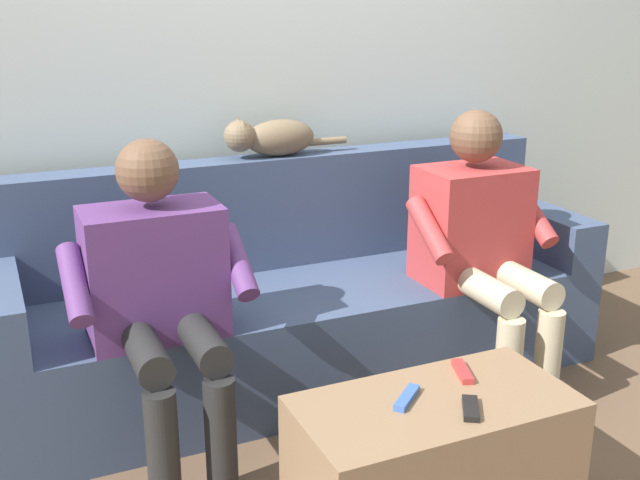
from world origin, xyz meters
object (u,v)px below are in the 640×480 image
person_right_seated (160,287)px  remote_black (471,408)px  person_left_seated (480,236)px  couch (298,306)px  coffee_table (433,461)px  remote_blue (407,398)px  cat_on_backrest (271,137)px  remote_red (463,371)px

person_right_seated → remote_black: 1.06m
person_left_seated → remote_black: size_ratio=8.90×
couch → person_right_seated: size_ratio=2.24×
person_left_seated → person_right_seated: bearing=0.8°
coffee_table → person_left_seated: person_left_seated is taller
coffee_table → remote_black: remote_black is taller
person_left_seated → remote_blue: person_left_seated is taller
coffee_table → cat_on_backrest: 1.48m
coffee_table → remote_black: size_ratio=6.57×
person_left_seated → person_right_seated: 1.27m
cat_on_backrest → remote_blue: size_ratio=3.75×
couch → person_left_seated: person_left_seated is taller
remote_red → remote_black: size_ratio=1.11×
couch → person_right_seated: person_right_seated is taller
cat_on_backrest → remote_black: (-0.07, 1.36, -0.55)m
couch → cat_on_backrest: 0.70m
person_left_seated → remote_black: bearing=54.0°
person_left_seated → remote_red: size_ratio=7.98×
cat_on_backrest → remote_black: size_ratio=4.32×
couch → remote_red: bearing=99.6°
remote_red → coffee_table: bearing=-38.6°
remote_red → cat_on_backrest: bearing=-152.5°
remote_red → remote_black: 0.22m
couch → coffee_table: size_ratio=2.99×
coffee_table → person_right_seated: person_right_seated is taller
remote_red → remote_blue: (0.24, 0.07, -0.00)m
coffee_table → remote_black: 0.24m
couch → remote_black: couch is taller
couch → remote_black: bearing=92.8°
person_right_seated → remote_blue: 0.88m
remote_blue → remote_black: remote_blue is taller
remote_blue → remote_black: 0.18m
couch → remote_black: size_ratio=19.65×
cat_on_backrest → remote_black: bearing=93.1°
person_right_seated → cat_on_backrest: person_right_seated is taller
coffee_table → person_right_seated: size_ratio=0.75×
person_left_seated → cat_on_backrest: (0.65, -0.57, 0.34)m
coffee_table → remote_red: bearing=-147.4°
couch → coffee_table: couch is taller
couch → person_left_seated: bearing=152.0°
cat_on_backrest → remote_red: (-0.18, 1.17, -0.55)m
remote_red → remote_black: bearing=-9.4°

